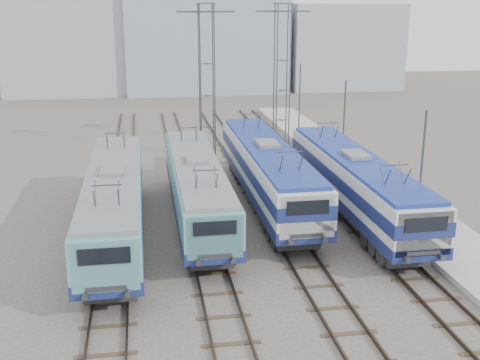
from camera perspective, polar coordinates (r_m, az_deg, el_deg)
name	(u,v)px	position (r m, az deg, el deg)	size (l,w,h in m)	color
ground	(260,271)	(28.35, 1.93, -8.63)	(160.00, 160.00, 0.00)	#514C47
platform	(397,203)	(38.40, 14.67, -2.13)	(4.00, 70.00, 0.30)	#9E9E99
locomotive_far_left	(114,200)	(31.75, -11.86, -1.85)	(2.85, 18.01, 3.39)	navy
locomotive_center_left	(197,185)	(33.90, -4.10, -0.52)	(2.73, 17.23, 3.24)	navy
locomotive_center_right	(268,169)	(36.51, 2.63, 1.08)	(2.93, 18.54, 3.49)	navy
locomotive_far_right	(355,180)	(34.95, 10.89, -0.03)	(2.84, 17.93, 3.37)	navy
catenary_tower_west	(207,75)	(47.76, -3.17, 9.93)	(4.50, 1.20, 12.00)	#3F4247
catenary_tower_east	(282,71)	(50.82, 4.01, 10.30)	(4.50, 1.20, 12.00)	#3F4247
mast_front	(421,179)	(31.59, 16.76, 0.09)	(0.12, 0.12, 7.00)	#3F4247
mast_mid	(343,131)	(42.36, 9.78, 4.58)	(0.12, 0.12, 7.00)	#3F4247
mast_rear	(299,104)	(53.66, 5.65, 7.20)	(0.12, 0.12, 7.00)	#3F4247
building_west	(74,42)	(87.79, -15.47, 12.54)	(18.00, 12.00, 14.00)	#959CA6
building_center	(204,26)	(87.72, -3.43, 14.39)	(22.00, 14.00, 18.00)	#8996A8
building_east	(339,46)	(92.11, 9.37, 12.43)	(16.00, 12.00, 12.00)	#959CA6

